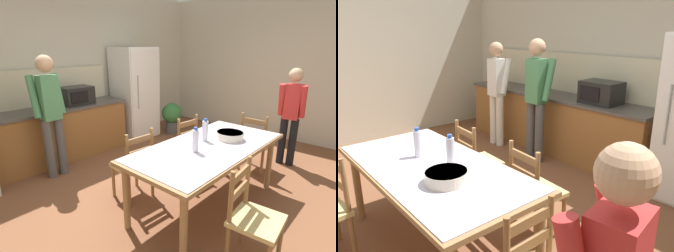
{
  "view_description": "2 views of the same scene",
  "coord_description": "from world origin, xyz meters",
  "views": [
    {
      "loc": [
        -2.24,
        -1.91,
        1.84
      ],
      "look_at": [
        -0.1,
        0.04,
        0.96
      ],
      "focal_mm": 28.0,
      "sensor_mm": 36.0,
      "label": 1
    },
    {
      "loc": [
        2.41,
        -1.57,
        1.88
      ],
      "look_at": [
        0.19,
        0.34,
        0.99
      ],
      "focal_mm": 35.0,
      "sensor_mm": 36.0,
      "label": 2
    }
  ],
  "objects": [
    {
      "name": "person_at_counter",
      "position": [
        -0.73,
        1.69,
        0.98
      ],
      "size": [
        0.44,
        0.3,
        1.74
      ],
      "rotation": [
        0.0,
        0.0,
        1.57
      ],
      "color": "#4C4C4C",
      "rests_on": "ground"
    },
    {
      "name": "wall_left",
      "position": [
        -3.26,
        0.0,
        1.45
      ],
      "size": [
        0.12,
        5.2,
        2.9
      ],
      "primitive_type": "cube",
      "color": "beige",
      "rests_on": "ground"
    },
    {
      "name": "chair_side_far_right",
      "position": [
        0.55,
        0.38,
        0.44
      ],
      "size": [
        0.45,
        0.43,
        0.91
      ],
      "rotation": [
        0.0,
        0.0,
        3.06
      ],
      "color": "olive",
      "rests_on": "ground"
    },
    {
      "name": "kitchen_counter",
      "position": [
        -0.89,
        2.23,
        0.45
      ],
      "size": [
        3.32,
        0.66,
        0.89
      ],
      "color": "brown",
      "rests_on": "ground"
    },
    {
      "name": "microwave",
      "position": [
        -0.03,
        2.21,
        1.04
      ],
      "size": [
        0.5,
        0.39,
        0.3
      ],
      "color": "black",
      "rests_on": "kitchen_counter"
    },
    {
      "name": "dining_table",
      "position": [
        0.1,
        -0.39,
        0.7
      ],
      "size": [
        1.99,
        0.95,
        0.77
      ],
      "rotation": [
        0.0,
        0.0,
        0.0
      ],
      "color": "olive",
      "rests_on": "ground"
    },
    {
      "name": "bottle_off_centre",
      "position": [
        0.2,
        -0.27,
        0.9
      ],
      "size": [
        0.07,
        0.07,
        0.27
      ],
      "color": "silver",
      "rests_on": "dining_table"
    },
    {
      "name": "serving_bowl",
      "position": [
        0.45,
        -0.46,
        0.82
      ],
      "size": [
        0.32,
        0.32,
        0.09
      ],
      "color": "beige",
      "rests_on": "dining_table"
    },
    {
      "name": "bottle_near_centre",
      "position": [
        -0.15,
        -0.39,
        0.9
      ],
      "size": [
        0.07,
        0.07,
        0.27
      ],
      "color": "silver",
      "rests_on": "dining_table"
    },
    {
      "name": "wall_back",
      "position": [
        0.0,
        2.66,
        1.45
      ],
      "size": [
        6.52,
        0.12,
        2.9
      ],
      "primitive_type": "cube",
      "color": "beige",
      "rests_on": "ground"
    },
    {
      "name": "ground_plane",
      "position": [
        0.0,
        0.0,
        0.0
      ],
      "size": [
        8.32,
        8.32,
        0.0
      ],
      "primitive_type": "plane",
      "color": "brown"
    },
    {
      "name": "chair_side_far_left",
      "position": [
        -0.35,
        0.37,
        0.44
      ],
      "size": [
        0.45,
        0.43,
        0.91
      ],
      "rotation": [
        0.0,
        0.0,
        3.07
      ],
      "color": "olive",
      "rests_on": "ground"
    },
    {
      "name": "counter_splashback",
      "position": [
        -0.89,
        2.54,
        1.19
      ],
      "size": [
        3.28,
        0.03,
        0.6
      ],
      "primitive_type": "cube",
      "color": "beige",
      "rests_on": "kitchen_counter"
    },
    {
      "name": "person_at_sink",
      "position": [
        -1.63,
        1.71,
        0.94
      ],
      "size": [
        0.42,
        0.29,
        1.66
      ],
      "rotation": [
        0.0,
        0.0,
        1.57
      ],
      "color": "silver",
      "rests_on": "ground"
    }
  ]
}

